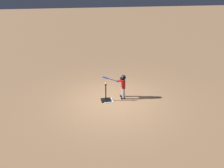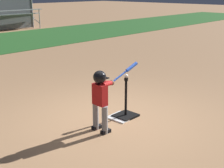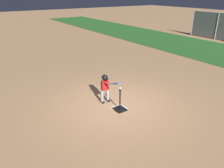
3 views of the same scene
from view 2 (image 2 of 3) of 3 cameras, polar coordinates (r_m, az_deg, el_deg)
name	(u,v)px [view 2 (image 2 of 3)]	position (r m, az deg, el deg)	size (l,w,h in m)	color
ground_plane	(112,120)	(5.98, -0.03, -6.54)	(90.00, 90.00, 0.00)	#AD7F56
home_plate	(121,117)	(6.07, 1.72, -6.05)	(0.44, 0.44, 0.02)	white
batting_tee	(126,111)	(6.08, 2.52, -4.95)	(0.42, 0.38, 0.79)	black
batter_child	(102,93)	(5.29, -1.91, -1.68)	(1.03, 0.35, 1.11)	gray
baseball	(126,76)	(5.85, 2.61, 1.48)	(0.07, 0.07, 0.07)	white
bleachers_right_center	(5,20)	(20.55, -19.00, 11.08)	(3.92, 2.49, 1.23)	#ADAFB7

